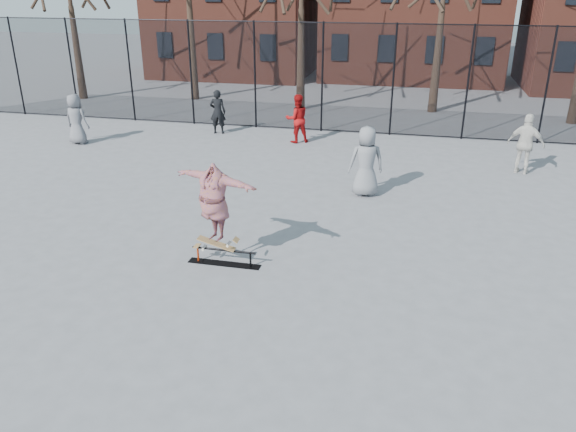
% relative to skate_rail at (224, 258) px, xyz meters
% --- Properties ---
extents(ground, '(100.00, 100.00, 0.00)m').
position_rel_skate_rail_xyz_m(ground, '(1.43, -1.71, -0.13)').
color(ground, slate).
extents(skate_rail, '(1.51, 0.23, 0.33)m').
position_rel_skate_rail_xyz_m(skate_rail, '(0.00, 0.00, 0.00)').
color(skate_rail, black).
rests_on(skate_rail, ground).
extents(skateboard, '(0.85, 0.20, 0.10)m').
position_rel_skate_rail_xyz_m(skateboard, '(-0.15, -0.00, 0.25)').
color(skateboard, olive).
rests_on(skateboard, skate_rail).
extents(skater, '(2.01, 1.16, 1.58)m').
position_rel_skate_rail_xyz_m(skater, '(-0.15, -0.00, 1.10)').
color(skater, '#5C3B93').
rests_on(skater, skateboard).
extents(bystander_grey, '(0.91, 0.65, 1.74)m').
position_rel_skate_rail_xyz_m(bystander_grey, '(-8.02, 7.58, 0.74)').
color(bystander_grey, slate).
rests_on(bystander_grey, ground).
extents(bystander_black, '(0.64, 0.47, 1.63)m').
position_rel_skate_rail_xyz_m(bystander_black, '(-3.69, 10.07, 0.69)').
color(bystander_black, black).
rests_on(bystander_black, ground).
extents(bystander_red, '(1.03, 0.95, 1.70)m').
position_rel_skate_rail_xyz_m(bystander_red, '(-0.53, 9.50, 0.72)').
color(bystander_red, '#9E0D0F').
rests_on(bystander_red, ground).
extents(bystander_white, '(1.14, 0.77, 1.80)m').
position_rel_skate_rail_xyz_m(bystander_white, '(6.78, 7.58, 0.77)').
color(bystander_white, silver).
rests_on(bystander_white, ground).
extents(bystander_extra, '(1.04, 0.82, 1.88)m').
position_rel_skate_rail_xyz_m(bystander_extra, '(2.38, 4.66, 0.81)').
color(bystander_extra, slate).
rests_on(bystander_extra, ground).
extents(fence, '(34.03, 0.07, 4.00)m').
position_rel_skate_rail_xyz_m(fence, '(1.42, 11.29, 1.92)').
color(fence, black).
rests_on(fence, ground).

